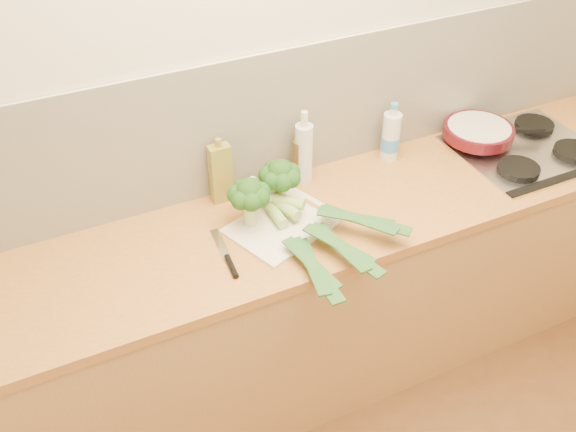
# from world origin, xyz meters

# --- Properties ---
(room_shell) EXTENTS (3.50, 3.50, 3.50)m
(room_shell) POSITION_xyz_m (0.00, 1.49, 1.17)
(room_shell) COLOR beige
(room_shell) RESTS_ON ground
(counter) EXTENTS (3.20, 0.62, 0.90)m
(counter) POSITION_xyz_m (0.00, 1.20, 0.45)
(counter) COLOR #A27C43
(counter) RESTS_ON ground
(gas_hob) EXTENTS (0.58, 0.50, 0.04)m
(gas_hob) POSITION_xyz_m (1.02, 1.20, 0.91)
(gas_hob) COLOR silver
(gas_hob) RESTS_ON counter
(chopping_board) EXTENTS (0.46, 0.40, 0.01)m
(chopping_board) POSITION_xyz_m (-0.13, 1.19, 0.91)
(chopping_board) COLOR white
(chopping_board) RESTS_ON counter
(broccoli_left) EXTENTS (0.15, 0.16, 0.20)m
(broccoli_left) POSITION_xyz_m (-0.24, 1.24, 1.04)
(broccoli_left) COLOR #B1C673
(broccoli_left) RESTS_ON chopping_board
(broccoli_right) EXTENTS (0.16, 0.16, 0.20)m
(broccoli_right) POSITION_xyz_m (-0.09, 1.30, 1.04)
(broccoli_right) COLOR #B1C673
(broccoli_right) RESTS_ON chopping_board
(leek_front) EXTENTS (0.10, 0.73, 0.04)m
(leek_front) POSITION_xyz_m (-0.15, 1.18, 0.93)
(leek_front) COLOR white
(leek_front) RESTS_ON chopping_board
(leek_mid) EXTENTS (0.23, 0.65, 0.04)m
(leek_mid) POSITION_xyz_m (-0.09, 1.15, 0.95)
(leek_mid) COLOR white
(leek_mid) RESTS_ON chopping_board
(leek_back) EXTENTS (0.44, 0.49, 0.04)m
(leek_back) POSITION_xyz_m (-0.03, 1.17, 0.97)
(leek_back) COLOR white
(leek_back) RESTS_ON chopping_board
(chefs_knife) EXTENTS (0.05, 0.28, 0.02)m
(chefs_knife) POSITION_xyz_m (-0.38, 1.09, 0.91)
(chefs_knife) COLOR silver
(chefs_knife) RESTS_ON counter
(skillet) EXTENTS (0.42, 0.30, 0.05)m
(skillet) POSITION_xyz_m (0.87, 1.34, 0.96)
(skillet) COLOR #4A0C14
(skillet) RESTS_ON gas_hob
(oil_tin) EXTENTS (0.08, 0.05, 0.27)m
(oil_tin) POSITION_xyz_m (-0.27, 1.44, 1.02)
(oil_tin) COLOR olive
(oil_tin) RESTS_ON counter
(glass_bottle) EXTENTS (0.07, 0.07, 0.31)m
(glass_bottle) POSITION_xyz_m (0.06, 1.42, 1.03)
(glass_bottle) COLOR silver
(glass_bottle) RESTS_ON counter
(amber_bottle) EXTENTS (0.06, 0.06, 0.23)m
(amber_bottle) POSITION_xyz_m (0.05, 1.42, 1.00)
(amber_bottle) COLOR brown
(amber_bottle) RESTS_ON counter
(water_bottle) EXTENTS (0.08, 0.08, 0.24)m
(water_bottle) POSITION_xyz_m (0.46, 1.41, 1.00)
(water_bottle) COLOR silver
(water_bottle) RESTS_ON counter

